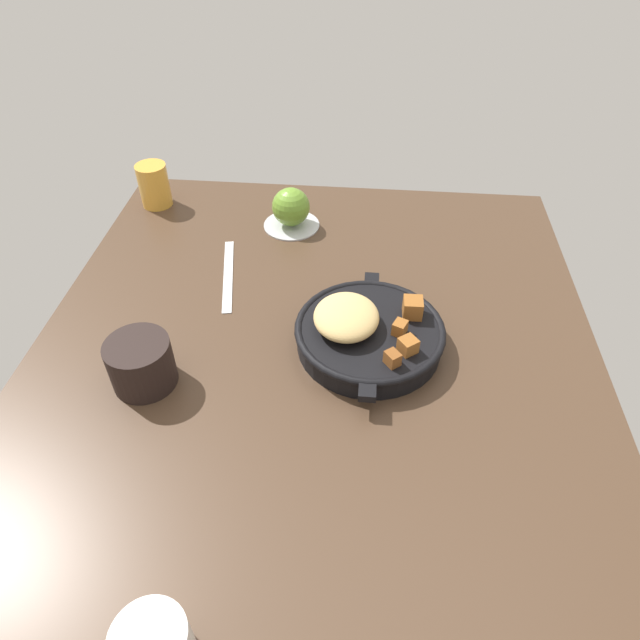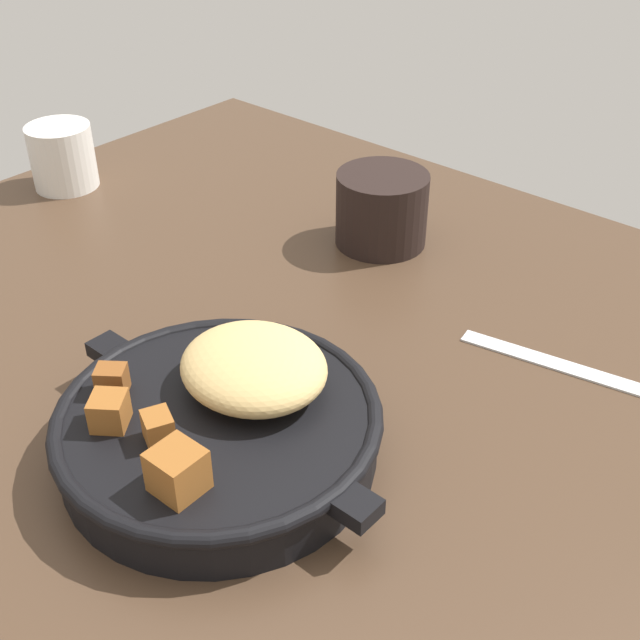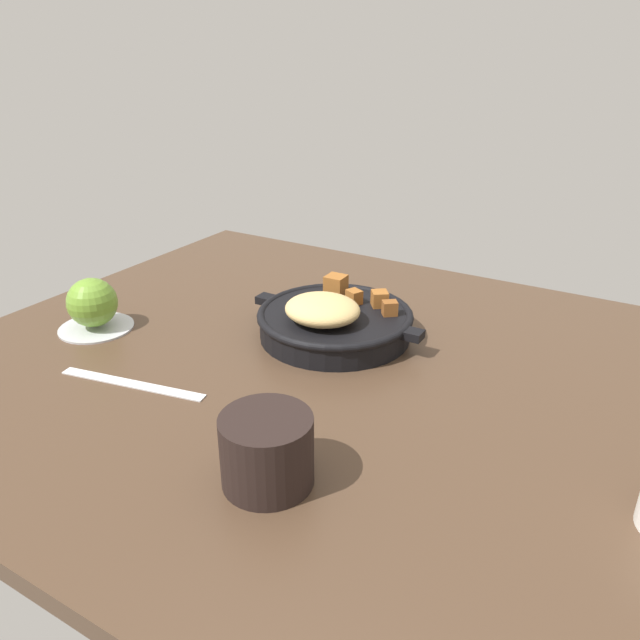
% 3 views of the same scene
% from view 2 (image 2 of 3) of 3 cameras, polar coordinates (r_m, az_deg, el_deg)
% --- Properties ---
extents(ground_plane, '(1.02, 0.87, 0.02)m').
position_cam_2_polar(ground_plane, '(0.65, -2.75, -5.42)').
color(ground_plane, '#473323').
extents(cast_iron_skillet, '(0.27, 0.23, 0.07)m').
position_cam_2_polar(cast_iron_skillet, '(0.57, -6.85, -7.00)').
color(cast_iron_skillet, black).
rests_on(cast_iron_skillet, ground_plane).
extents(butter_knife, '(0.21, 0.05, 0.00)m').
position_cam_2_polar(butter_knife, '(0.69, 18.04, -3.48)').
color(butter_knife, silver).
rests_on(butter_knife, ground_plane).
extents(coffee_mug_dark, '(0.09, 0.09, 0.07)m').
position_cam_2_polar(coffee_mug_dark, '(0.82, 4.33, 7.74)').
color(coffee_mug_dark, black).
rests_on(coffee_mug_dark, ground_plane).
extents(ceramic_mug_white, '(0.07, 0.07, 0.07)m').
position_cam_2_polar(ceramic_mug_white, '(0.98, -17.57, 10.85)').
color(ceramic_mug_white, silver).
rests_on(ceramic_mug_white, ground_plane).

